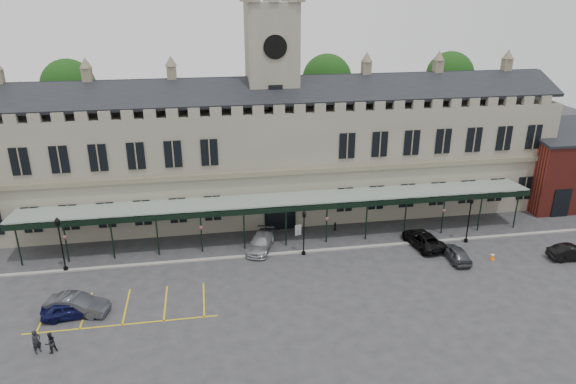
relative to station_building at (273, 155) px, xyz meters
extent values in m
plane|color=#2D2D30|center=(0.00, -15.91, -6.47)|extent=(140.00, 140.00, 0.00)
cube|color=slate|center=(0.00, 0.09, -0.47)|extent=(60.00, 10.00, 12.00)
cube|color=#635C47|center=(0.00, -5.09, -0.27)|extent=(60.00, 0.35, 0.50)
cube|color=black|center=(0.00, -2.41, 7.33)|extent=(60.00, 4.77, 2.20)
cube|color=black|center=(0.00, 2.59, 7.33)|extent=(60.00, 4.77, 2.20)
cube|color=black|center=(0.00, -5.01, -4.57)|extent=(3.20, 0.18, 3.80)
cube|color=slate|center=(0.00, 0.09, 4.53)|extent=(5.00, 5.00, 22.00)
cylinder|color=silver|center=(0.00, -2.47, 11.53)|extent=(2.20, 0.12, 2.20)
cylinder|color=black|center=(0.00, -2.54, 11.53)|extent=(2.30, 0.04, 2.30)
cube|color=black|center=(0.00, -2.47, 6.53)|extent=(1.40, 0.12, 2.80)
cube|color=#8C9E93|center=(0.00, -6.91, -2.37)|extent=(50.00, 4.00, 0.40)
cube|color=black|center=(0.00, -8.91, -2.62)|extent=(50.00, 0.18, 0.50)
cube|color=maroon|center=(34.00, -2.91, -2.47)|extent=(12.00, 8.00, 8.00)
cube|color=gray|center=(0.00, -10.41, -6.41)|extent=(60.00, 0.40, 0.12)
cylinder|color=#332314|center=(-22.00, 9.09, -0.47)|extent=(0.70, 0.70, 12.00)
sphere|color=black|center=(-22.00, 9.09, 6.53)|extent=(6.00, 6.00, 6.00)
cylinder|color=#332314|center=(8.00, 9.09, -0.47)|extent=(0.70, 0.70, 12.00)
sphere|color=black|center=(8.00, 9.09, 6.53)|extent=(6.00, 6.00, 6.00)
cylinder|color=#332314|center=(24.00, 9.09, -0.47)|extent=(0.70, 0.70, 12.00)
sphere|color=black|center=(24.00, 9.09, 6.53)|extent=(6.00, 6.00, 6.00)
cylinder|color=black|center=(-19.91, -10.36, -6.30)|extent=(0.40, 0.40, 0.33)
cylinder|color=black|center=(-19.91, -10.36, -4.24)|extent=(0.13, 0.13, 4.46)
cube|color=black|center=(-19.91, -10.36, -1.84)|extent=(0.31, 0.31, 0.45)
cone|color=black|center=(-19.91, -10.36, -1.45)|extent=(0.49, 0.49, 0.33)
cylinder|color=black|center=(1.32, -10.85, -6.32)|extent=(0.35, 0.35, 0.29)
cylinder|color=black|center=(1.32, -10.85, -4.53)|extent=(0.12, 0.12, 3.88)
cube|color=black|center=(1.32, -10.85, -2.44)|extent=(0.27, 0.27, 0.39)
cone|color=black|center=(1.32, -10.85, -2.10)|extent=(0.43, 0.43, 0.29)
cylinder|color=black|center=(17.54, -10.96, -6.31)|extent=(0.38, 0.38, 0.31)
cylinder|color=black|center=(17.54, -10.96, -4.38)|extent=(0.13, 0.13, 4.17)
cube|color=black|center=(17.54, -10.96, -2.14)|extent=(0.29, 0.29, 0.42)
cone|color=black|center=(17.54, -10.96, -1.77)|extent=(0.46, 0.46, 0.31)
cube|color=#FF6508|center=(18.24, -14.63, -6.45)|extent=(0.38, 0.38, 0.04)
cone|color=#FF6508|center=(18.24, -14.63, -6.12)|extent=(0.44, 0.44, 0.69)
cylinder|color=silver|center=(18.24, -14.63, -6.02)|extent=(0.29, 0.29, 0.10)
cylinder|color=black|center=(1.56, -6.77, -6.22)|extent=(0.06, 0.06, 0.49)
cube|color=silver|center=(1.56, -6.77, -5.88)|extent=(0.67, 0.23, 1.17)
cylinder|color=black|center=(-2.06, -6.80, -6.05)|extent=(0.15, 0.15, 0.84)
cylinder|color=black|center=(5.48, -6.37, -6.01)|extent=(0.16, 0.16, 0.92)
imported|color=#0C0F38|center=(-17.95, -17.64, -5.78)|extent=(4.19, 2.07, 1.37)
imported|color=#373A3F|center=(-17.50, -17.27, -5.69)|extent=(5.00, 2.80, 1.56)
imported|color=#919498|center=(-2.51, -9.16, -5.75)|extent=(3.55, 5.30, 1.43)
imported|color=black|center=(13.00, -11.05, -5.76)|extent=(3.16, 5.41, 1.42)
imported|color=#373A3F|center=(14.84, -14.19, -5.79)|extent=(1.76, 4.05, 1.36)
imported|color=black|center=(25.33, -15.77, -5.78)|extent=(4.25, 1.70, 1.37)
imported|color=black|center=(-19.20, -21.60, -5.59)|extent=(0.74, 0.76, 1.76)
imported|color=black|center=(-18.30, -21.72, -5.69)|extent=(0.96, 0.94, 1.56)
camera|label=1|loc=(-7.13, -52.55, 16.49)|focal=32.00mm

